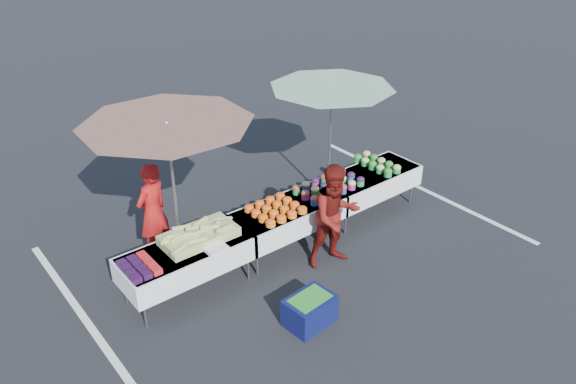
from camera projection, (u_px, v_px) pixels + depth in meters
ground at (288, 246)px, 9.02m from camera, size 80.00×80.00×0.00m
stripe_left at (96, 334)px, 7.27m from camera, size 0.10×5.00×0.00m
stripe_right at (418, 187)px, 10.77m from camera, size 0.10×5.00×0.00m
table_left at (187, 258)px, 7.75m from camera, size 1.86×0.81×0.75m
table_center at (288, 215)px, 8.74m from camera, size 1.86×0.81×0.75m
table_right at (369, 181)px, 9.72m from camera, size 1.86×0.81×0.75m
berry_punnets at (139, 267)px, 7.22m from camera, size 0.40×0.54×0.08m
corn_pile at (199, 235)px, 7.79m from camera, size 1.16×0.57×0.26m
plastic_bags at (216, 248)px, 7.62m from camera, size 0.30×0.25×0.05m
carrot_bowls at (276, 209)px, 8.49m from camera, size 0.75×0.69×0.11m
potato_cups at (329, 185)px, 9.08m from camera, size 1.14×0.58×0.16m
bean_baskets at (377, 163)px, 9.80m from camera, size 0.36×0.86×0.15m
vendor at (153, 212)px, 8.39m from camera, size 0.68×0.57×1.60m
customer at (335, 216)px, 8.27m from camera, size 0.92×0.79×1.63m
umbrella_left at (168, 136)px, 7.44m from camera, size 3.01×3.01×2.40m
umbrella_right at (332, 97)px, 9.38m from camera, size 2.41×2.41×2.18m
storage_bin at (310, 310)px, 7.36m from camera, size 0.67×0.51×0.42m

